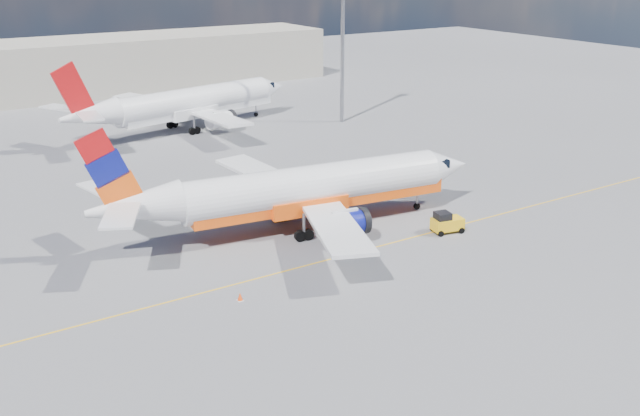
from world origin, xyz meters
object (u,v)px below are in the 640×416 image
main_jet (302,190)px  second_jet (188,104)px  gse_tug (446,223)px  traffic_cone (240,297)px

main_jet → second_jet: 35.61m
gse_tug → main_jet: bearing=155.4°
main_jet → traffic_cone: main_jet is taller
gse_tug → traffic_cone: size_ratio=4.75×
main_jet → second_jet: size_ratio=0.99×
second_jet → traffic_cone: (-15.06, -43.43, -2.95)m
second_jet → gse_tug: bearing=-97.9°
main_jet → traffic_cone: (-9.57, -8.25, -2.92)m
main_jet → gse_tug: main_jet is taller
main_jet → gse_tug: size_ratio=12.31×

